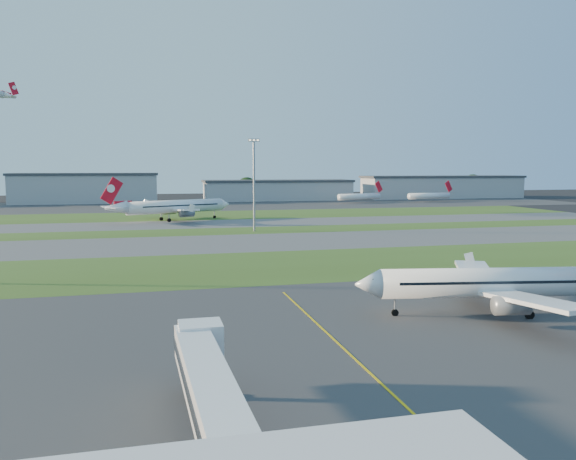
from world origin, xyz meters
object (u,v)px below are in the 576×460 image
object	(u,v)px
jet_bridge	(214,406)
mini_jet_near	(360,196)
light_mast_centre	(254,179)
mini_jet_far	(429,196)
airliner_parked	(497,283)
airliner_taxiing	(175,207)

from	to	relation	value
jet_bridge	mini_jet_near	world-z (taller)	mini_jet_near
mini_jet_near	light_mast_centre	size ratio (longest dim) A/B	1.07
light_mast_centre	mini_jet_far	bearing A→B (deg)	44.90
jet_bridge	mini_jet_far	distance (m)	274.43
jet_bridge	airliner_parked	world-z (taller)	airliner_parked
mini_jet_far	light_mast_centre	world-z (taller)	light_mast_centre
airliner_taxiing	mini_jet_near	xyz separation A→B (m)	(95.96, 77.21, -1.41)
airliner_taxiing	light_mast_centre	distance (m)	44.14
airliner_parked	mini_jet_near	distance (m)	219.89
airliner_taxiing	mini_jet_far	bearing A→B (deg)	-174.40
mini_jet_near	mini_jet_far	distance (m)	38.38
jet_bridge	airliner_taxiing	size ratio (longest dim) A/B	0.67
airliner_parked	light_mast_centre	size ratio (longest dim) A/B	1.35
airliner_taxiing	mini_jet_near	distance (m)	123.17
jet_bridge	airliner_parked	xyz separation A→B (m)	(37.33, 27.63, -0.17)
airliner_taxiing	light_mast_centre	world-z (taller)	light_mast_centre
airliner_parked	light_mast_centre	bearing A→B (deg)	107.13
airliner_parked	mini_jet_near	xyz separation A→B (m)	(63.07, 210.65, -0.56)
airliner_taxiing	airliner_parked	bearing A→B (deg)	80.04
mini_jet_far	airliner_parked	bearing A→B (deg)	-127.92
jet_bridge	light_mast_centre	xyz separation A→B (m)	(24.81, 123.24, 10.81)
mini_jet_far	airliner_taxiing	bearing A→B (deg)	-162.64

